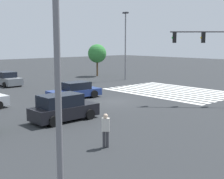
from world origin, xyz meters
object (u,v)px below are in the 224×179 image
at_px(car_0, 75,91).
at_px(car_1, 63,108).
at_px(car_3, 6,79).
at_px(street_light_pole_a, 125,40).
at_px(street_light_pole_b, 57,45).
at_px(tree_corner_a, 97,54).
at_px(pedestrian, 106,129).

xyz_separation_m(car_0, car_1, (-6.04, 5.21, 0.13)).
height_order(car_3, street_light_pole_a, street_light_pole_a).
relative_size(car_1, street_light_pole_b, 0.53).
bearing_deg(car_1, street_light_pole_b, -123.74).
bearing_deg(street_light_pole_b, tree_corner_a, -40.87).
height_order(car_1, pedestrian, car_1).
bearing_deg(car_1, tree_corner_a, 45.73).
bearing_deg(pedestrian, car_1, 30.07).
distance_m(car_0, car_1, 7.97).
height_order(car_0, car_1, car_1).
xyz_separation_m(car_0, street_light_pole_b, (-15.99, 11.81, 4.20)).
bearing_deg(street_light_pole_b, street_light_pole_a, -47.37).
height_order(car_1, tree_corner_a, tree_corner_a).
bearing_deg(pedestrian, street_light_pole_b, 172.77).
xyz_separation_m(car_0, car_3, (12.17, 0.96, 0.07)).
bearing_deg(car_0, tree_corner_a, -133.28).
bearing_deg(car_3, pedestrian, -15.55).
height_order(pedestrian, street_light_pole_a, street_light_pole_a).
xyz_separation_m(car_0, pedestrian, (-11.72, 6.58, 0.23)).
bearing_deg(car_0, street_light_pole_b, 55.82).
height_order(street_light_pole_a, tree_corner_a, street_light_pole_a).
bearing_deg(street_light_pole_a, pedestrian, 133.50).
bearing_deg(pedestrian, car_0, 14.33).
xyz_separation_m(car_1, car_3, (18.21, -4.24, -0.06)).
bearing_deg(tree_corner_a, car_3, 93.64).
relative_size(pedestrian, street_light_pole_b, 0.20).
bearing_deg(car_3, street_light_pole_a, 67.44).
bearing_deg(pedestrian, tree_corner_a, 4.86).
bearing_deg(pedestrian, street_light_pole_a, -2.87).
distance_m(street_light_pole_b, tree_corner_a, 38.47).
distance_m(street_light_pole_a, street_light_pole_b, 33.90).
height_order(car_0, street_light_pole_a, street_light_pole_a).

